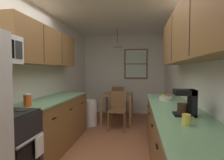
{
  "coord_description": "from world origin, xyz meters",
  "views": [
    {
      "loc": [
        0.53,
        -2.26,
        1.39
      ],
      "look_at": [
        -0.05,
        1.49,
        1.2
      ],
      "focal_mm": 28.83,
      "sensor_mm": 36.0,
      "label": 1
    }
  ],
  "objects": [
    {
      "name": "wall_left",
      "position": [
        -1.35,
        1.0,
        1.27
      ],
      "size": [
        0.1,
        9.0,
        2.55
      ],
      "primitive_type": "cube",
      "color": "silver",
      "rests_on": "ground"
    },
    {
      "name": "stove_range",
      "position": [
        -0.99,
        -0.48,
        0.47
      ],
      "size": [
        0.66,
        0.6,
        1.1
      ],
      "color": "black",
      "rests_on": "ground"
    },
    {
      "name": "dining_table",
      "position": [
        -0.08,
        2.63,
        0.63
      ],
      "size": [
        0.81,
        0.89,
        0.76
      ],
      "color": "olive",
      "rests_on": "ground"
    },
    {
      "name": "dish_towel",
      "position": [
        -0.64,
        -0.33,
        0.5
      ],
      "size": [
        0.02,
        0.16,
        0.24
      ],
      "primitive_type": "cube",
      "color": "white"
    },
    {
      "name": "storage_canister",
      "position": [
        -1.0,
        -0.01,
        0.99
      ],
      "size": [
        0.1,
        0.1,
        0.17
      ],
      "color": "#D84C19",
      "rests_on": "counter_left"
    },
    {
      "name": "counter_left",
      "position": [
        -1.0,
        0.8,
        0.45
      ],
      "size": [
        0.64,
        1.95,
        0.9
      ],
      "color": "brown",
      "rests_on": "ground"
    },
    {
      "name": "wall_back",
      "position": [
        0.0,
        3.65,
        1.27
      ],
      "size": [
        4.4,
        0.1,
        2.55
      ],
      "primitive_type": "cube",
      "color": "silver",
      "rests_on": "ground"
    },
    {
      "name": "pendant_light",
      "position": [
        -0.08,
        2.63,
        2.09
      ],
      "size": [
        0.29,
        0.29,
        0.51
      ],
      "color": "black"
    },
    {
      "name": "dining_chair_near",
      "position": [
        0.01,
        1.98,
        0.5
      ],
      "size": [
        0.41,
        0.41,
        0.9
      ],
      "color": "brown",
      "rests_on": "ground"
    },
    {
      "name": "back_window",
      "position": [
        0.4,
        3.58,
        1.61
      ],
      "size": [
        0.74,
        0.05,
        0.95
      ],
      "color": "brown"
    },
    {
      "name": "upper_cabinets_right",
      "position": [
        1.14,
        -0.03,
        1.86
      ],
      "size": [
        0.33,
        2.87,
        0.71
      ],
      "color": "brown"
    },
    {
      "name": "trash_bin",
      "position": [
        -0.7,
        2.12,
        0.32
      ],
      "size": [
        0.32,
        0.32,
        0.65
      ],
      "primitive_type": "cylinder",
      "color": "white",
      "rests_on": "ground"
    },
    {
      "name": "wall_right",
      "position": [
        1.35,
        1.0,
        1.27
      ],
      "size": [
        0.1,
        9.0,
        2.55
      ],
      "primitive_type": "cube",
      "color": "silver",
      "rests_on": "ground"
    },
    {
      "name": "counter_right",
      "position": [
        1.0,
        0.02,
        0.45
      ],
      "size": [
        0.64,
        3.19,
        0.9
      ],
      "color": "brown",
      "rests_on": "ground"
    },
    {
      "name": "mug_by_coffeemaker",
      "position": [
        0.95,
        -0.58,
        0.95
      ],
      "size": [
        0.11,
        0.07,
        0.1
      ],
      "color": "#E5CC4C",
      "rests_on": "counter_right"
    },
    {
      "name": "ceiling_slab",
      "position": [
        0.0,
        1.0,
        2.59
      ],
      "size": [
        4.4,
        9.0,
        0.08
      ],
      "primitive_type": "cube",
      "color": "white"
    },
    {
      "name": "coffee_maker",
      "position": [
        1.04,
        -0.22,
        1.05
      ],
      "size": [
        0.22,
        0.18,
        0.29
      ],
      "color": "black",
      "rests_on": "counter_right"
    },
    {
      "name": "fruit_bowl",
      "position": [
        0.95,
        0.83,
        0.94
      ],
      "size": [
        0.21,
        0.21,
        0.09
      ],
      "color": "silver",
      "rests_on": "counter_right"
    },
    {
      "name": "ground_plane",
      "position": [
        0.0,
        1.0,
        0.0
      ],
      "size": [
        12.0,
        12.0,
        0.0
      ],
      "primitive_type": "plane",
      "color": "#995B3D"
    },
    {
      "name": "dining_chair_far",
      "position": [
        -0.15,
        3.28,
        0.5
      ],
      "size": [
        0.42,
        0.42,
        0.9
      ],
      "color": "brown",
      "rests_on": "ground"
    },
    {
      "name": "upper_cabinets_left",
      "position": [
        -1.14,
        0.75,
        1.81
      ],
      "size": [
        0.33,
        2.03,
        0.64
      ],
      "color": "brown"
    }
  ]
}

